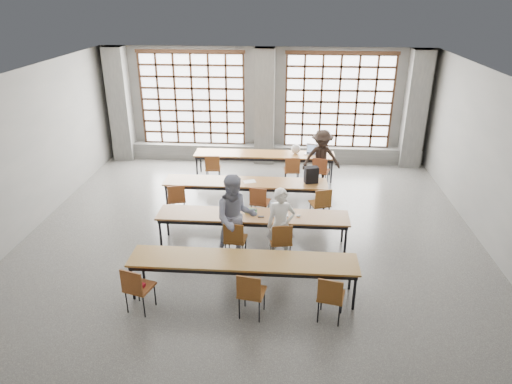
# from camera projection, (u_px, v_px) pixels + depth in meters

# --- Properties ---
(floor) EXTENTS (11.00, 11.00, 0.00)m
(floor) POSITION_uv_depth(u_px,v_px,m) (250.00, 244.00, 9.84)
(floor) COLOR #484846
(floor) RESTS_ON ground
(ceiling) EXTENTS (11.00, 11.00, 0.00)m
(ceiling) POSITION_uv_depth(u_px,v_px,m) (249.00, 80.00, 8.41)
(ceiling) COLOR silver
(ceiling) RESTS_ON floor
(wall_back) EXTENTS (10.00, 0.00, 10.00)m
(wall_back) POSITION_uv_depth(u_px,v_px,m) (265.00, 105.00, 14.13)
(wall_back) COLOR slate
(wall_back) RESTS_ON floor
(wall_left) EXTENTS (0.00, 11.00, 11.00)m
(wall_left) POSITION_uv_depth(u_px,v_px,m) (10.00, 162.00, 9.46)
(wall_left) COLOR slate
(wall_left) RESTS_ON floor
(wall_right) EXTENTS (0.00, 11.00, 11.00)m
(wall_right) POSITION_uv_depth(u_px,v_px,m) (507.00, 176.00, 8.78)
(wall_right) COLOR slate
(wall_right) RESTS_ON floor
(column_left) EXTENTS (0.60, 0.55, 3.50)m
(column_left) POSITION_uv_depth(u_px,v_px,m) (120.00, 105.00, 14.18)
(column_left) COLOR #545451
(column_left) RESTS_ON floor
(column_mid) EXTENTS (0.60, 0.55, 3.50)m
(column_mid) POSITION_uv_depth(u_px,v_px,m) (264.00, 107.00, 13.88)
(column_mid) COLOR #545451
(column_mid) RESTS_ON floor
(column_right) EXTENTS (0.60, 0.55, 3.50)m
(column_right) POSITION_uv_depth(u_px,v_px,m) (415.00, 110.00, 13.57)
(column_right) COLOR #545451
(column_right) RESTS_ON floor
(window_left) EXTENTS (3.32, 0.12, 3.00)m
(window_left) POSITION_uv_depth(u_px,v_px,m) (193.00, 100.00, 14.15)
(window_left) COLOR white
(window_left) RESTS_ON wall_back
(window_right) EXTENTS (3.32, 0.12, 3.00)m
(window_right) POSITION_uv_depth(u_px,v_px,m) (339.00, 102.00, 13.85)
(window_right) COLOR white
(window_right) RESTS_ON wall_back
(sill_ledge) EXTENTS (9.80, 0.35, 0.50)m
(sill_ledge) POSITION_uv_depth(u_px,v_px,m) (264.00, 153.00, 14.56)
(sill_ledge) COLOR #545451
(sill_ledge) RESTS_ON floor
(desk_row_a) EXTENTS (4.00, 0.70, 0.73)m
(desk_row_a) POSITION_uv_depth(u_px,v_px,m) (264.00, 156.00, 13.10)
(desk_row_a) COLOR brown
(desk_row_a) RESTS_ON floor
(desk_row_b) EXTENTS (4.00, 0.70, 0.73)m
(desk_row_b) POSITION_uv_depth(u_px,v_px,m) (245.00, 184.00, 11.20)
(desk_row_b) COLOR brown
(desk_row_b) RESTS_ON floor
(desk_row_c) EXTENTS (4.00, 0.70, 0.73)m
(desk_row_c) POSITION_uv_depth(u_px,v_px,m) (253.00, 217.00, 9.55)
(desk_row_c) COLOR brown
(desk_row_c) RESTS_ON floor
(desk_row_d) EXTENTS (4.00, 0.70, 0.73)m
(desk_row_d) POSITION_uv_depth(u_px,v_px,m) (243.00, 262.00, 7.97)
(desk_row_d) COLOR brown
(desk_row_d) RESTS_ON floor
(chair_back_left) EXTENTS (0.45, 0.46, 0.88)m
(chair_back_left) POSITION_uv_depth(u_px,v_px,m) (213.00, 166.00, 12.67)
(chair_back_left) COLOR maroon
(chair_back_left) RESTS_ON floor
(chair_back_mid) EXTENTS (0.45, 0.45, 0.88)m
(chair_back_mid) POSITION_uv_depth(u_px,v_px,m) (292.00, 168.00, 12.52)
(chair_back_mid) COLOR brown
(chair_back_mid) RESTS_ON floor
(chair_back_right) EXTENTS (0.52, 0.52, 0.88)m
(chair_back_right) POSITION_uv_depth(u_px,v_px,m) (320.00, 169.00, 12.47)
(chair_back_right) COLOR brown
(chair_back_right) RESTS_ON floor
(chair_mid_left) EXTENTS (0.51, 0.52, 0.88)m
(chair_mid_left) POSITION_uv_depth(u_px,v_px,m) (177.00, 197.00, 10.78)
(chair_mid_left) COLOR brown
(chair_mid_left) RESTS_ON floor
(chair_mid_centre) EXTENTS (0.49, 0.50, 0.88)m
(chair_mid_centre) POSITION_uv_depth(u_px,v_px,m) (259.00, 200.00, 10.65)
(chair_mid_centre) COLOR maroon
(chair_mid_centre) RESTS_ON floor
(chair_mid_right) EXTENTS (0.53, 0.53, 0.88)m
(chair_mid_right) POSITION_uv_depth(u_px,v_px,m) (321.00, 202.00, 10.55)
(chair_mid_right) COLOR brown
(chair_mid_right) RESTS_ON floor
(chair_front_left) EXTENTS (0.46, 0.46, 0.88)m
(chair_front_left) POSITION_uv_depth(u_px,v_px,m) (235.00, 237.00, 9.05)
(chair_front_left) COLOR brown
(chair_front_left) RESTS_ON floor
(chair_front_right) EXTENTS (0.48, 0.49, 0.88)m
(chair_front_right) POSITION_uv_depth(u_px,v_px,m) (281.00, 239.00, 8.99)
(chair_front_right) COLOR brown
(chair_front_right) RESTS_ON floor
(chair_near_left) EXTENTS (0.52, 0.52, 0.88)m
(chair_near_left) POSITION_uv_depth(u_px,v_px,m) (136.00, 285.00, 7.57)
(chair_near_left) COLOR brown
(chair_near_left) RESTS_ON floor
(chair_near_mid) EXTENTS (0.49, 0.49, 0.88)m
(chair_near_mid) POSITION_uv_depth(u_px,v_px,m) (251.00, 291.00, 7.44)
(chair_near_mid) COLOR brown
(chair_near_mid) RESTS_ON floor
(chair_near_right) EXTENTS (0.50, 0.50, 0.88)m
(chair_near_right) POSITION_uv_depth(u_px,v_px,m) (331.00, 294.00, 7.35)
(chair_near_right) COLOR brown
(chair_near_right) RESTS_ON floor
(student_male) EXTENTS (0.60, 0.42, 1.54)m
(student_male) POSITION_uv_depth(u_px,v_px,m) (281.00, 225.00, 9.01)
(student_male) COLOR white
(student_male) RESTS_ON floor
(student_female) EXTENTS (1.02, 0.88, 1.80)m
(student_female) POSITION_uv_depth(u_px,v_px,m) (236.00, 218.00, 9.02)
(student_female) COLOR #1A2150
(student_female) RESTS_ON floor
(student_back) EXTENTS (1.11, 0.74, 1.60)m
(student_back) POSITION_uv_depth(u_px,v_px,m) (321.00, 158.00, 12.48)
(student_back) COLOR black
(student_back) RESTS_ON floor
(laptop_front) EXTENTS (0.39, 0.35, 0.26)m
(laptop_front) POSITION_uv_depth(u_px,v_px,m) (279.00, 210.00, 9.56)
(laptop_front) COLOR #B9BABE
(laptop_front) RESTS_ON desk_row_c
(laptop_back) EXTENTS (0.43, 0.39, 0.26)m
(laptop_back) POSITION_uv_depth(u_px,v_px,m) (312.00, 151.00, 13.05)
(laptop_back) COLOR #BABBBF
(laptop_back) RESTS_ON desk_row_a
(mouse) EXTENTS (0.10, 0.07, 0.04)m
(mouse) POSITION_uv_depth(u_px,v_px,m) (298.00, 216.00, 9.43)
(mouse) COLOR white
(mouse) RESTS_ON desk_row_c
(green_box) EXTENTS (0.26, 0.15, 0.09)m
(green_box) POSITION_uv_depth(u_px,v_px,m) (251.00, 211.00, 9.58)
(green_box) COLOR #287D2D
(green_box) RESTS_ON desk_row_c
(phone) EXTENTS (0.13, 0.06, 0.01)m
(phone) POSITION_uv_depth(u_px,v_px,m) (261.00, 217.00, 9.42)
(phone) COLOR black
(phone) RESTS_ON desk_row_c
(paper_sheet_b) EXTENTS (0.32, 0.25, 0.00)m
(paper_sheet_b) POSITION_uv_depth(u_px,v_px,m) (233.00, 182.00, 11.14)
(paper_sheet_b) COLOR silver
(paper_sheet_b) RESTS_ON desk_row_b
(paper_sheet_c) EXTENTS (0.35, 0.29, 0.00)m
(paper_sheet_c) POSITION_uv_depth(u_px,v_px,m) (249.00, 181.00, 11.16)
(paper_sheet_c) COLOR white
(paper_sheet_c) RESTS_ON desk_row_b
(backpack) EXTENTS (0.36, 0.27, 0.40)m
(backpack) POSITION_uv_depth(u_px,v_px,m) (311.00, 175.00, 11.02)
(backpack) COLOR black
(backpack) RESTS_ON desk_row_b
(plastic_bag) EXTENTS (0.29, 0.25, 0.29)m
(plastic_bag) POSITION_uv_depth(u_px,v_px,m) (296.00, 149.00, 12.99)
(plastic_bag) COLOR silver
(plastic_bag) RESTS_ON desk_row_a
(red_pouch) EXTENTS (0.21, 0.13, 0.06)m
(red_pouch) POSITION_uv_depth(u_px,v_px,m) (139.00, 285.00, 7.66)
(red_pouch) COLOR maroon
(red_pouch) RESTS_ON chair_near_left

